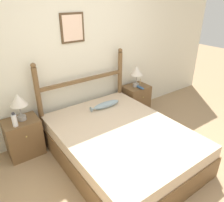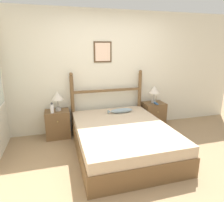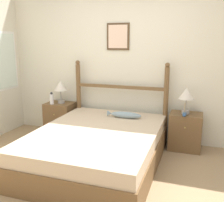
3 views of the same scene
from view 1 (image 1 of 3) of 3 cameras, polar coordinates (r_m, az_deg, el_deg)
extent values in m
plane|color=#9E7F5B|center=(3.04, 10.23, -19.48)|extent=(16.00, 16.00, 0.00)
cube|color=beige|center=(3.63, -8.18, 11.91)|extent=(6.40, 0.06, 2.55)
cube|color=#4C3823|center=(3.46, -10.31, 18.28)|extent=(0.38, 0.02, 0.43)
cube|color=beige|center=(3.45, -10.21, 18.26)|extent=(0.32, 0.01, 0.37)
cube|color=brown|center=(3.21, 2.21, -12.22)|extent=(1.59, 2.09, 0.32)
cube|color=#CCB293|center=(3.07, 2.29, -8.67)|extent=(1.55, 2.05, 0.17)
cylinder|color=brown|center=(3.44, -18.29, -1.66)|extent=(0.08, 0.08, 1.24)
sphere|color=brown|center=(3.21, -19.92, 8.73)|extent=(0.07, 0.07, 0.07)
cylinder|color=brown|center=(4.08, 2.03, 4.09)|extent=(0.08, 0.08, 1.24)
sphere|color=brown|center=(3.88, 2.19, 13.08)|extent=(0.07, 0.07, 0.07)
cube|color=brown|center=(3.59, -7.52, 5.45)|extent=(1.51, 0.05, 0.05)
cube|color=brown|center=(3.46, -22.05, -8.75)|extent=(0.48, 0.38, 0.56)
sphere|color=tan|center=(3.23, -21.44, -8.69)|extent=(0.02, 0.02, 0.02)
cube|color=brown|center=(4.34, 6.21, 0.43)|extent=(0.48, 0.38, 0.56)
sphere|color=tan|center=(4.15, 8.13, 0.99)|extent=(0.02, 0.02, 0.02)
cylinder|color=gray|center=(3.32, -22.49, -4.07)|extent=(0.12, 0.12, 0.06)
cylinder|color=gray|center=(3.26, -22.83, -2.33)|extent=(0.02, 0.02, 0.17)
cone|color=beige|center=(3.19, -23.35, 0.33)|extent=(0.23, 0.23, 0.17)
cylinder|color=gray|center=(4.20, 6.26, 4.22)|extent=(0.12, 0.12, 0.06)
cylinder|color=gray|center=(4.16, 6.33, 5.69)|extent=(0.02, 0.02, 0.17)
cone|color=beige|center=(4.10, 6.45, 7.88)|extent=(0.23, 0.23, 0.17)
cylinder|color=white|center=(3.17, -24.11, -4.67)|extent=(0.07, 0.07, 0.17)
sphere|color=#333338|center=(3.12, -24.45, -3.02)|extent=(0.04, 0.04, 0.04)
ellipsoid|color=#335684|center=(4.12, 7.30, 3.57)|extent=(0.06, 0.22, 0.05)
cylinder|color=#997F56|center=(4.08, 7.38, 4.82)|extent=(0.01, 0.01, 0.15)
ellipsoid|color=#8499A3|center=(3.56, -1.47, -0.94)|extent=(0.48, 0.13, 0.09)
cone|color=#8499A3|center=(3.43, -5.11, -2.12)|extent=(0.06, 0.09, 0.09)
camera|label=2|loc=(1.26, 109.82, -26.64)|focal=32.00mm
camera|label=3|loc=(3.06, 72.50, -2.41)|focal=42.00mm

